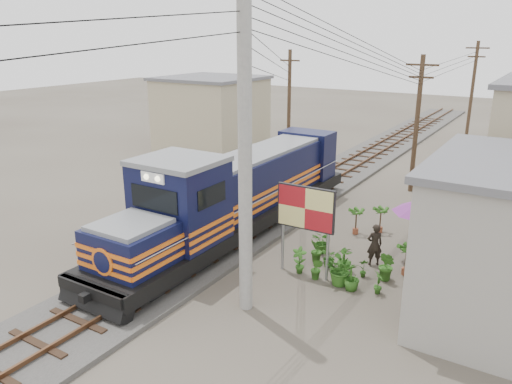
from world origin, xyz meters
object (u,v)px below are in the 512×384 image
Objects in this scene: locomotive at (237,195)px; vendor at (375,245)px; market_umbrella at (424,206)px; billboard at (306,211)px.

locomotive is 9.83× the size of vendor.
market_umbrella is 2.22m from vendor.
locomotive is 5.88m from vendor.
locomotive reaches higher than vendor.
locomotive is at bearing 154.15° from billboard.
market_umbrella is at bearing -175.50° from vendor.
vendor is at bearing 47.09° from billboard.
billboard is at bearing -134.07° from market_umbrella.
billboard is 3.10m from vendor.
vendor is at bearing -137.24° from market_umbrella.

